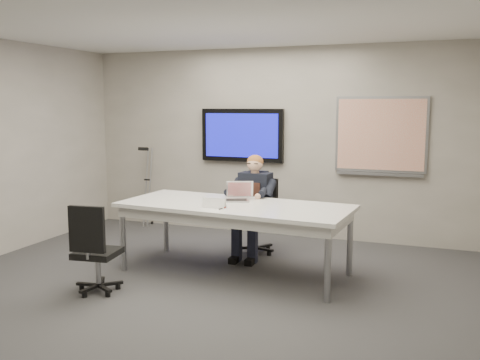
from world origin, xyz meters
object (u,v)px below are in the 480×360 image
(office_chair_near, at_px, (96,265))
(seated_person, at_px, (251,217))
(laptop, at_px, (237,196))
(office_chair_far, at_px, (258,230))
(conference_table, at_px, (235,212))

(office_chair_near, relative_size, seated_person, 0.73)
(seated_person, bearing_deg, laptop, -86.90)
(office_chair_near, height_order, laptop, laptop)
(office_chair_far, bearing_deg, seated_person, -77.77)
(seated_person, height_order, laptop, seated_person)
(office_chair_near, distance_m, seated_person, 2.14)
(conference_table, distance_m, seated_person, 0.72)
(office_chair_far, relative_size, laptop, 2.46)
(office_chair_far, relative_size, office_chair_near, 1.04)
(laptop, bearing_deg, office_chair_far, 66.67)
(conference_table, relative_size, laptop, 6.78)
(conference_table, bearing_deg, laptop, 107.69)
(conference_table, bearing_deg, office_chair_far, 96.06)
(office_chair_far, bearing_deg, conference_table, -73.05)
(office_chair_near, bearing_deg, seated_person, -127.94)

